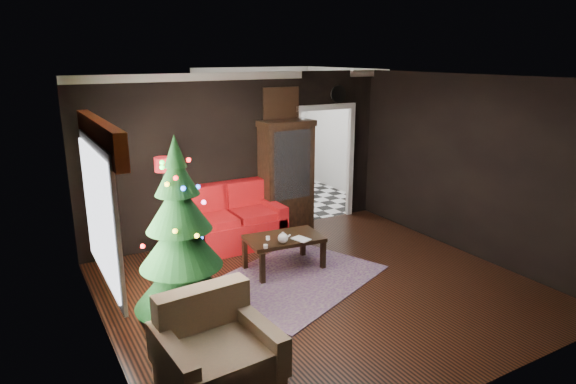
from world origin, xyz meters
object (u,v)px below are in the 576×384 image
loveseat (232,217)px  armchair (217,353)px  coffee_table (284,252)px  floor_lamp (166,209)px  teapot (283,238)px  christmas_tree (180,236)px  wall_clock (338,94)px  curio_cabinet (286,179)px  kitchen_table (279,188)px

loveseat → armchair: 3.81m
loveseat → coffee_table: bearing=-77.0°
floor_lamp → loveseat: bearing=4.3°
coffee_table → teapot: teapot is taller
christmas_tree → wall_clock: wall_clock is taller
curio_cabinet → wall_clock: (1.20, 0.18, 1.43)m
floor_lamp → teapot: floor_lamp is taller
floor_lamp → christmas_tree: bearing=-101.1°
armchair → teapot: bearing=43.9°
floor_lamp → armchair: size_ratio=1.59×
coffee_table → kitchen_table: kitchen_table is taller
teapot → kitchen_table: bearing=61.9°
floor_lamp → wall_clock: (3.46, 0.48, 1.55)m
loveseat → christmas_tree: (-1.46, -1.87, 0.55)m
christmas_tree → wall_clock: size_ratio=6.93×
loveseat → christmas_tree: size_ratio=0.77×
curio_cabinet → christmas_tree: christmas_tree is taller
kitchen_table → curio_cabinet: bearing=-114.4°
teapot → coffee_table: bearing=57.7°
coffee_table → christmas_tree: bearing=-159.8°
floor_lamp → coffee_table: floor_lamp is taller
floor_lamp → christmas_tree: 1.84m
coffee_table → teapot: size_ratio=6.52×
loveseat → kitchen_table: size_ratio=2.27×
curio_cabinet → teapot: 1.98m
loveseat → kitchen_table: 2.45m
christmas_tree → kitchen_table: 4.84m
curio_cabinet → teapot: curio_cabinet is taller
christmas_tree → teapot: bearing=14.8°
floor_lamp → coffee_table: 1.89m
teapot → loveseat: bearing=95.8°
floor_lamp → kitchen_table: bearing=30.8°
armchair → kitchen_table: armchair is taller
christmas_tree → kitchen_table: size_ratio=2.96×
wall_clock → kitchen_table: size_ratio=0.43×
floor_lamp → christmas_tree: christmas_tree is taller
loveseat → floor_lamp: bearing=-175.7°
armchair → kitchen_table: bearing=51.9°
teapot → wall_clock: wall_clock is taller
coffee_table → armchair: bearing=-131.3°
christmas_tree → armchair: (-0.20, -1.56, -0.59)m
curio_cabinet → christmas_tree: (-2.61, -2.09, 0.10)m
floor_lamp → teapot: bearing=-47.4°
loveseat → wall_clock: wall_clock is taller
armchair → wall_clock: 5.87m
loveseat → curio_cabinet: curio_cabinet is taller
floor_lamp → kitchen_table: size_ratio=2.13×
floor_lamp → teapot: (1.26, -1.36, -0.25)m
floor_lamp → coffee_table: (1.39, -1.15, -0.57)m
kitchen_table → loveseat: bearing=-137.5°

